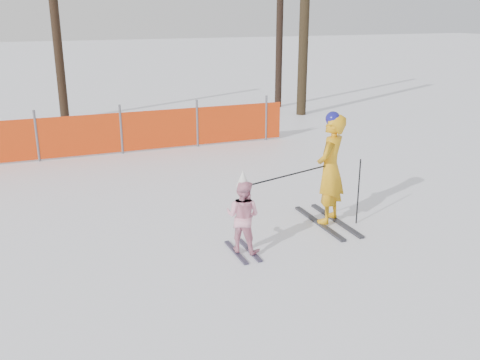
% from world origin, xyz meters
% --- Properties ---
extents(ground, '(120.00, 120.00, 0.00)m').
position_xyz_m(ground, '(0.00, 0.00, 0.00)').
color(ground, white).
rests_on(ground, ground).
extents(adult, '(0.80, 1.60, 1.94)m').
position_xyz_m(adult, '(1.66, 0.60, 0.97)').
color(adult, black).
rests_on(adult, ground).
extents(child, '(0.68, 0.84, 1.30)m').
position_xyz_m(child, '(-0.13, 0.05, 0.60)').
color(child, black).
rests_on(child, ground).
extents(ski_poles, '(2.14, 0.50, 1.14)m').
position_xyz_m(ski_poles, '(1.32, 0.36, 0.85)').
color(ski_poles, black).
rests_on(ski_poles, ground).
extents(safety_fence, '(14.45, 0.06, 1.25)m').
position_xyz_m(safety_fence, '(-3.63, 6.57, 0.56)').
color(safety_fence, '#595960').
rests_on(safety_fence, ground).
extents(tree_trunks, '(8.05, 2.33, 6.23)m').
position_xyz_m(tree_trunks, '(3.54, 10.67, 2.88)').
color(tree_trunks, black).
rests_on(tree_trunks, ground).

